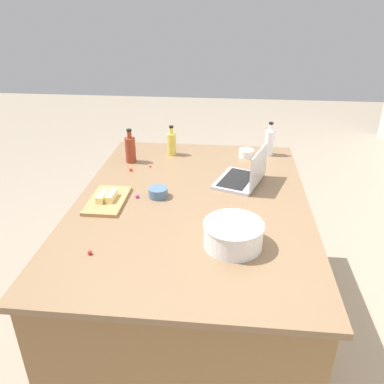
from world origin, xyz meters
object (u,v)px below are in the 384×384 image
(mixing_bowl_large, at_px, (233,234))
(bottle_vinegar, at_px, (269,142))
(bottle_soy, at_px, (130,149))
(ramekin_small, at_px, (158,192))
(ramekin_medium, at_px, (246,153))
(butter_stick_left, at_px, (102,197))
(laptop, at_px, (245,176))
(bottle_oil, at_px, (172,143))
(cutting_board, at_px, (108,200))
(butter_stick_right, at_px, (111,196))

(mixing_bowl_large, distance_m, bottle_vinegar, 1.13)
(bottle_soy, bearing_deg, ramekin_small, 29.27)
(ramekin_small, bearing_deg, ramekin_medium, 142.49)
(butter_stick_left, bearing_deg, laptop, 112.52)
(bottle_oil, bearing_deg, bottle_vinegar, 95.36)
(laptop, relative_size, butter_stick_left, 3.32)
(bottle_vinegar, xyz_separation_m, ramekin_small, (0.68, -0.64, -0.07))
(cutting_board, bearing_deg, bottle_oil, 161.38)
(bottle_oil, xyz_separation_m, butter_stick_right, (0.70, -0.22, -0.04))
(bottle_soy, relative_size, butter_stick_right, 2.00)
(bottle_oil, bearing_deg, mixing_bowl_large, 22.00)
(laptop, xyz_separation_m, bottle_oil, (-0.41, -0.48, 0.03))
(laptop, xyz_separation_m, butter_stick_left, (0.31, -0.74, -0.01))
(laptop, distance_m, ramekin_small, 0.51)
(mixing_bowl_large, height_order, ramekin_small, mixing_bowl_large)
(bottle_oil, distance_m, ramekin_small, 0.62)
(bottle_soy, bearing_deg, ramekin_medium, 102.44)
(bottle_soy, height_order, cutting_board, bottle_soy)
(mixing_bowl_large, distance_m, butter_stick_right, 0.72)
(laptop, distance_m, cutting_board, 0.78)
(bottle_soy, height_order, bottle_vinegar, bottle_vinegar)
(bottle_oil, distance_m, butter_stick_right, 0.74)
(mixing_bowl_large, xyz_separation_m, butter_stick_right, (-0.34, -0.64, -0.02))
(bottle_oil, xyz_separation_m, ramekin_small, (0.62, 0.02, -0.05))
(mixing_bowl_large, bearing_deg, cutting_board, -116.99)
(cutting_board, xyz_separation_m, ramekin_medium, (-0.72, 0.74, 0.02))
(ramekin_small, bearing_deg, laptop, 114.66)
(cutting_board, bearing_deg, ramekin_small, 108.46)
(mixing_bowl_large, relative_size, cutting_board, 0.83)
(cutting_board, height_order, butter_stick_left, butter_stick_left)
(bottle_vinegar, bearing_deg, bottle_oil, -84.64)
(bottle_soy, height_order, butter_stick_right, bottle_soy)
(bottle_vinegar, bearing_deg, ramekin_small, -42.99)
(laptop, xyz_separation_m, bottle_soy, (-0.25, -0.73, 0.04))
(bottle_vinegar, bearing_deg, cutting_board, -49.27)
(cutting_board, relative_size, ramekin_small, 3.10)
(laptop, height_order, ramekin_medium, laptop)
(cutting_board, bearing_deg, laptop, 112.53)
(mixing_bowl_large, bearing_deg, bottle_soy, -143.16)
(bottle_soy, bearing_deg, cutting_board, 0.67)
(ramekin_medium, bearing_deg, bottle_vinegar, 108.47)
(mixing_bowl_large, relative_size, bottle_oil, 1.31)
(bottle_soy, bearing_deg, butter_stick_right, 3.02)
(bottle_soy, height_order, ramekin_small, bottle_soy)
(cutting_board, distance_m, ramekin_medium, 1.03)
(butter_stick_right, bearing_deg, mixing_bowl_large, 61.98)
(butter_stick_right, bearing_deg, bottle_soy, -176.98)
(mixing_bowl_large, bearing_deg, laptop, 174.37)
(ramekin_small, distance_m, ramekin_medium, 0.80)
(butter_stick_right, bearing_deg, cutting_board, -82.26)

